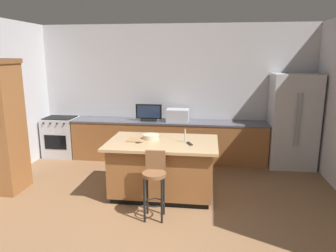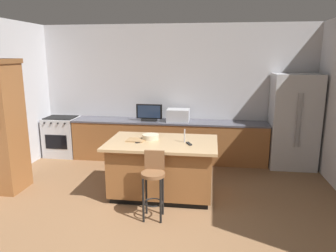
# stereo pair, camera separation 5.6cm
# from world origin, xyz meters

# --- Properties ---
(wall_back) EXTENTS (6.58, 0.12, 2.98)m
(wall_back) POSITION_xyz_m (0.00, 4.01, 1.49)
(wall_back) COLOR #BCBCC1
(wall_back) RESTS_ON ground_plane
(counter_back) EXTENTS (4.29, 0.62, 0.90)m
(counter_back) POSITION_xyz_m (-0.10, 3.63, 0.45)
(counter_back) COLOR brown
(counter_back) RESTS_ON ground_plane
(kitchen_island) EXTENTS (1.80, 1.16, 0.93)m
(kitchen_island) POSITION_xyz_m (0.04, 1.83, 0.48)
(kitchen_island) COLOR black
(kitchen_island) RESTS_ON ground_plane
(refrigerator) EXTENTS (0.92, 0.75, 1.95)m
(refrigerator) POSITION_xyz_m (2.52, 3.57, 0.97)
(refrigerator) COLOR #B7BABF
(refrigerator) RESTS_ON ground_plane
(range_oven) EXTENTS (0.73, 0.63, 0.92)m
(range_oven) POSITION_xyz_m (-2.61, 3.63, 0.46)
(range_oven) COLOR #B7BABF
(range_oven) RESTS_ON ground_plane
(microwave) EXTENTS (0.48, 0.36, 0.27)m
(microwave) POSITION_xyz_m (0.11, 3.63, 1.03)
(microwave) COLOR #B7BABF
(microwave) RESTS_ON counter_back
(tv_monitor) EXTENTS (0.57, 0.16, 0.37)m
(tv_monitor) POSITION_xyz_m (-0.52, 3.58, 1.07)
(tv_monitor) COLOR black
(tv_monitor) RESTS_ON counter_back
(sink_faucet_back) EXTENTS (0.02, 0.02, 0.24)m
(sink_faucet_back) POSITION_xyz_m (-0.10, 3.73, 1.02)
(sink_faucet_back) COLOR #B2B2B7
(sink_faucet_back) RESTS_ON counter_back
(sink_faucet_island) EXTENTS (0.02, 0.02, 0.22)m
(sink_faucet_island) POSITION_xyz_m (0.41, 1.83, 1.04)
(sink_faucet_island) COLOR #B2B2B7
(sink_faucet_island) RESTS_ON kitchen_island
(bar_stool_center) EXTENTS (0.34, 0.34, 0.98)m
(bar_stool_center) POSITION_xyz_m (0.04, 1.04, 0.59)
(bar_stool_center) COLOR brown
(bar_stool_center) RESTS_ON ground_plane
(fruit_bowl) EXTENTS (0.28, 0.28, 0.08)m
(fruit_bowl) POSITION_xyz_m (-0.17, 1.94, 0.97)
(fruit_bowl) COLOR beige
(fruit_bowl) RESTS_ON kitchen_island
(cell_phone) EXTENTS (0.14, 0.16, 0.01)m
(cell_phone) POSITION_xyz_m (-0.36, 1.73, 0.93)
(cell_phone) COLOR black
(cell_phone) RESTS_ON kitchen_island
(tv_remote) EXTENTS (0.11, 0.17, 0.02)m
(tv_remote) POSITION_xyz_m (0.49, 1.72, 0.94)
(tv_remote) COLOR black
(tv_remote) RESTS_ON kitchen_island
(cutting_board) EXTENTS (0.31, 0.26, 0.02)m
(cutting_board) POSITION_xyz_m (-0.40, 1.82, 0.94)
(cutting_board) COLOR #A87F51
(cutting_board) RESTS_ON kitchen_island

